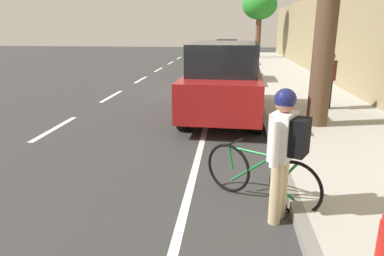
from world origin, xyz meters
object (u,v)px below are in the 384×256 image
object	(u,v)px
parked_sedan_tan_far	(227,54)
pedestrian_on_phone	(329,78)
parked_sedan_black_mid	(228,66)
cyclist_with_backpack	(285,143)
bicycle_at_curb	(260,176)
street_tree_far_end	(260,6)
parked_suv_red_second	(225,79)
parked_sedan_grey_farthest	(227,49)

from	to	relation	value
parked_sedan_tan_far	pedestrian_on_phone	world-z (taller)	pedestrian_on_phone
parked_sedan_black_mid	cyclist_with_backpack	size ratio (longest dim) A/B	2.65
bicycle_at_curb	pedestrian_on_phone	bearing A→B (deg)	67.57
parked_sedan_black_mid	bicycle_at_curb	world-z (taller)	parked_sedan_black_mid
parked_sedan_tan_far	parked_sedan_black_mid	bearing A→B (deg)	-88.71
bicycle_at_curb	street_tree_far_end	distance (m)	24.23
cyclist_with_backpack	street_tree_far_end	distance (m)	24.59
parked_sedan_tan_far	pedestrian_on_phone	distance (m)	12.99
parked_suv_red_second	parked_sedan_tan_far	xyz separation A→B (m)	(-0.12, 13.30, -0.27)
parked_sedan_grey_farthest	pedestrian_on_phone	xyz separation A→B (m)	(3.05, -18.73, 0.27)
pedestrian_on_phone	parked_sedan_tan_far	bearing A→B (deg)	103.43
parked_sedan_grey_farthest	street_tree_far_end	distance (m)	4.03
parked_suv_red_second	pedestrian_on_phone	bearing A→B (deg)	12.98
parked_sedan_black_mid	street_tree_far_end	xyz separation A→B (m)	(2.18, 12.67, 3.24)
parked_sedan_tan_far	cyclist_with_backpack	size ratio (longest dim) A/B	2.63
cyclist_with_backpack	pedestrian_on_phone	xyz separation A→B (m)	(2.08, 6.03, 0.00)
bicycle_at_curb	pedestrian_on_phone	world-z (taller)	pedestrian_on_phone
parked_sedan_grey_farthest	pedestrian_on_phone	world-z (taller)	pedestrian_on_phone
parked_sedan_black_mid	bicycle_at_curb	distance (m)	11.26
cyclist_with_backpack	street_tree_far_end	xyz separation A→B (m)	(1.40, 24.37, 2.97)
parked_sedan_black_mid	street_tree_far_end	world-z (taller)	street_tree_far_end
parked_suv_red_second	street_tree_far_end	bearing A→B (deg)	83.35
parked_suv_red_second	cyclist_with_backpack	xyz separation A→B (m)	(0.82, -5.36, -0.00)
parked_suv_red_second	parked_sedan_black_mid	distance (m)	6.34
parked_sedan_grey_farthest	pedestrian_on_phone	distance (m)	18.98
parked_suv_red_second	parked_sedan_tan_far	bearing A→B (deg)	90.52
parked_suv_red_second	parked_sedan_black_mid	bearing A→B (deg)	89.67
parked_suv_red_second	cyclist_with_backpack	world-z (taller)	parked_suv_red_second
cyclist_with_backpack	pedestrian_on_phone	size ratio (longest dim) A/B	1.07
parked_sedan_tan_far	bicycle_at_curb	size ratio (longest dim) A/B	2.96
parked_sedan_black_mid	parked_sedan_grey_farthest	size ratio (longest dim) A/B	1.00
street_tree_far_end	parked_sedan_black_mid	bearing A→B (deg)	-99.76
parked_sedan_tan_far	parked_sedan_grey_farthest	world-z (taller)	same
street_tree_far_end	pedestrian_on_phone	world-z (taller)	street_tree_far_end
parked_sedan_black_mid	cyclist_with_backpack	distance (m)	11.73
parked_sedan_grey_farthest	street_tree_far_end	world-z (taller)	street_tree_far_end
parked_sedan_black_mid	pedestrian_on_phone	bearing A→B (deg)	-63.22
parked_sedan_tan_far	cyclist_with_backpack	distance (m)	18.69
street_tree_far_end	pedestrian_on_phone	bearing A→B (deg)	-87.88
bicycle_at_curb	pedestrian_on_phone	size ratio (longest dim) A/B	0.95
pedestrian_on_phone	cyclist_with_backpack	bearing A→B (deg)	-109.00
parked_sedan_grey_farthest	parked_suv_red_second	bearing A→B (deg)	-89.55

